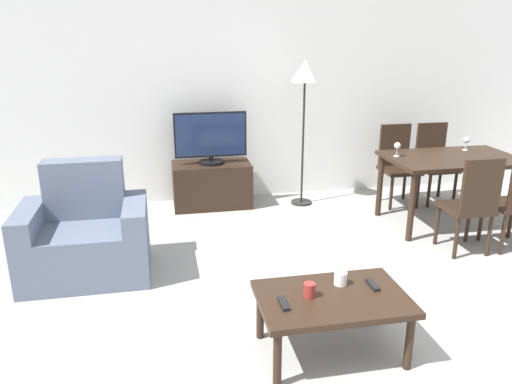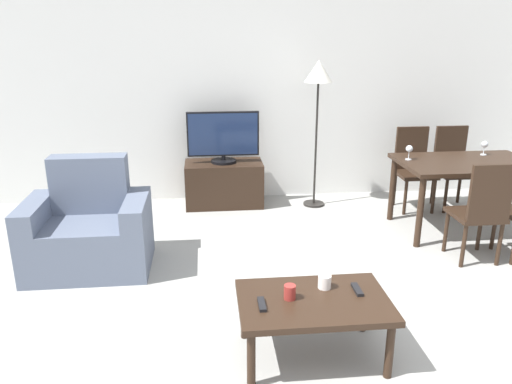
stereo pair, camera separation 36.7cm
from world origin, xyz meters
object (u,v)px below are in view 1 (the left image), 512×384
dining_table (452,165)px  cup_white_near (341,278)px  wine_glass_left (466,141)px  tv (211,138)px  remote_secondary (284,304)px  cup_colored_far (309,290)px  tv_stand (212,185)px  dining_chair_near (472,202)px  wine_glass_center (397,147)px  dining_chair_far_left (397,161)px  armchair (86,238)px  floor_lamp (305,81)px  coffee_table (332,303)px  remote_primary (373,285)px  dining_chair_far (434,159)px

dining_table → cup_white_near: bearing=-136.3°
dining_table → wine_glass_left: size_ratio=9.06×
tv → remote_secondary: size_ratio=5.39×
cup_colored_far → wine_glass_left: bearing=41.6°
tv_stand → dining_chair_near: bearing=-39.4°
wine_glass_center → dining_chair_far_left: bearing=61.7°
cup_colored_far → armchair: bearing=136.6°
armchair → dining_table: size_ratio=0.76×
dining_chair_far_left → floor_lamp: floor_lamp is taller
remote_secondary → cup_colored_far: (0.18, 0.06, 0.04)m
floor_lamp → wine_glass_left: 1.84m
coffee_table → tv: bearing=98.3°
remote_primary → floor_lamp: bearing=83.2°
wine_glass_left → wine_glass_center: bearing=-172.6°
coffee_table → floor_lamp: size_ratio=0.56×
tv → cup_colored_far: tv is taller
dining_chair_far → dining_chair_far_left: same height
remote_primary → cup_colored_far: bearing=-173.4°
remote_primary → wine_glass_left: bearing=46.7°
cup_white_near → dining_chair_near: bearing=32.7°
dining_table → dining_chair_far_left: 0.78m
coffee_table → wine_glass_center: wine_glass_center is taller
coffee_table → dining_table: size_ratio=0.69×
tv → dining_chair_near: 2.77m
dining_chair_near → cup_colored_far: dining_chair_near is taller
floor_lamp → cup_white_near: floor_lamp is taller
remote_primary → dining_chair_near: bearing=37.7°
armchair → wine_glass_center: 3.10m
coffee_table → dining_chair_far_left: 3.13m
floor_lamp → remote_secondary: floor_lamp is taller
dining_chair_far_left → floor_lamp: 1.43m
dining_table → dining_chair_near: (-0.23, -0.73, -0.14)m
dining_chair_far_left → remote_secondary: bearing=-127.3°
tv → remote_primary: size_ratio=5.39×
tv → wine_glass_left: size_ratio=5.54×
floor_lamp → cup_white_near: (-0.52, -2.66, -0.97)m
coffee_table → cup_white_near: size_ratio=10.74×
wine_glass_left → cup_white_near: bearing=-136.9°
armchair → floor_lamp: bearing=31.3°
dining_table → remote_primary: dining_table is taller
dining_chair_far → cup_colored_far: (-2.31, -2.60, -0.05)m
armchair → wine_glass_left: (3.85, 0.70, 0.50)m
dining_chair_far_left → remote_secondary: size_ratio=6.11×
dining_chair_far → remote_primary: bearing=-126.4°
cup_colored_far → floor_lamp: bearing=74.7°
remote_primary → wine_glass_center: (1.09, 1.94, 0.41)m
remote_secondary → remote_primary: bearing=10.6°
tv → dining_chair_near: (2.13, -1.75, -0.30)m
tv_stand → dining_chair_near: (2.13, -1.75, 0.24)m
coffee_table → dining_table: 2.72m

